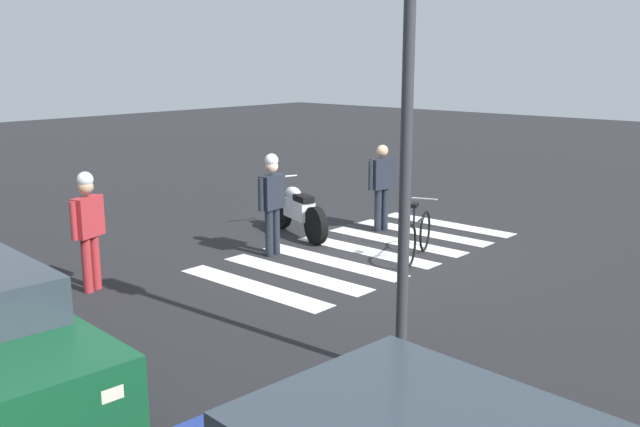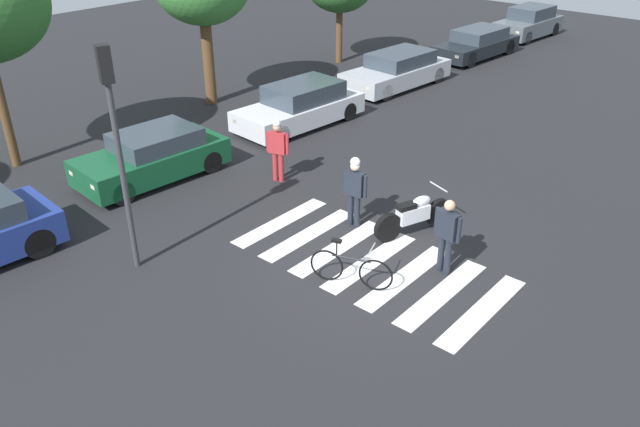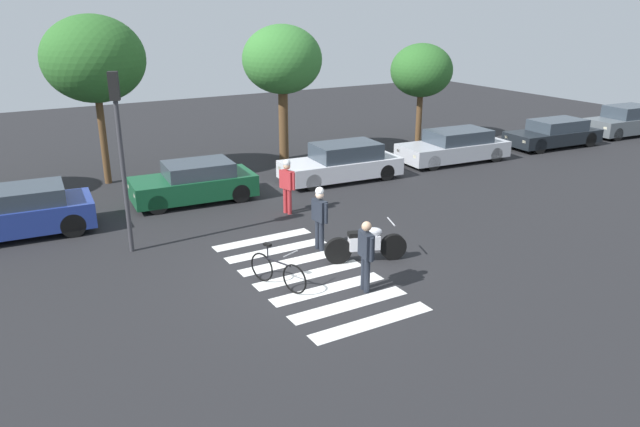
{
  "view_description": "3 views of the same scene",
  "coord_description": "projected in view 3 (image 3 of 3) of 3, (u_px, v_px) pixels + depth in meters",
  "views": [
    {
      "loc": [
        -7.4,
        9.48,
        3.34
      ],
      "look_at": [
        -0.05,
        1.25,
        0.89
      ],
      "focal_mm": 39.51,
      "sensor_mm": 36.0,
      "label": 1
    },
    {
      "loc": [
        -9.52,
        -6.77,
        7.53
      ],
      "look_at": [
        -0.05,
        1.4,
        0.72
      ],
      "focal_mm": 35.68,
      "sensor_mm": 36.0,
      "label": 2
    },
    {
      "loc": [
        -6.49,
        -11.7,
        6.25
      ],
      "look_at": [
        0.9,
        1.03,
        1.13
      ],
      "focal_mm": 33.61,
      "sensor_mm": 36.0,
      "label": 3
    }
  ],
  "objects": [
    {
      "name": "leaning_bicycle",
      "position": [
        278.0,
        271.0,
        13.94
      ],
      "size": [
        0.69,
        1.66,
        1.02
      ],
      "color": "black",
      "rests_on": "ground_plane"
    },
    {
      "name": "car_silver_sedan",
      "position": [
        454.0,
        147.0,
        25.15
      ],
      "size": [
        4.82,
        2.18,
        1.34
      ],
      "color": "black",
      "rests_on": "ground_plane"
    },
    {
      "name": "crosswalk_stripes",
      "position": [
        309.0,
        275.0,
        14.69
      ],
      "size": [
        2.9,
        5.85,
        0.01
      ],
      "color": "silver",
      "rests_on": "ground_plane"
    },
    {
      "name": "street_tree_end",
      "position": [
        421.0,
        71.0,
        28.13
      ],
      "size": [
        2.92,
        2.92,
        4.61
      ],
      "color": "brown",
      "rests_on": "ground_plane"
    },
    {
      "name": "car_blue_hatchback",
      "position": [
        19.0,
        212.0,
        17.03
      ],
      "size": [
        4.16,
        2.12,
        1.41
      ],
      "color": "black",
      "rests_on": "ground_plane"
    },
    {
      "name": "ground_plane",
      "position": [
        309.0,
        275.0,
        14.69
      ],
      "size": [
        60.0,
        60.0,
        0.0
      ],
      "primitive_type": "plane",
      "color": "#232326"
    },
    {
      "name": "police_motorcycle",
      "position": [
        366.0,
        244.0,
        15.31
      ],
      "size": [
        2.07,
        0.95,
        1.07
      ],
      "color": "black",
      "rests_on": "ground_plane"
    },
    {
      "name": "traffic_light_pole",
      "position": [
        119.0,
        136.0,
        15.09
      ],
      "size": [
        0.31,
        0.36,
        4.73
      ],
      "color": "#38383D",
      "rests_on": "ground_plane"
    },
    {
      "name": "officer_by_motorcycle",
      "position": [
        320.0,
        214.0,
        15.88
      ],
      "size": [
        0.25,
        0.66,
        1.77
      ],
      "color": "#1E232D",
      "rests_on": "ground_plane"
    },
    {
      "name": "car_white_van",
      "position": [
        342.0,
        163.0,
        22.48
      ],
      "size": [
        4.61,
        2.13,
        1.39
      ],
      "color": "black",
      "rests_on": "ground_plane"
    },
    {
      "name": "car_black_suv",
      "position": [
        554.0,
        134.0,
        27.81
      ],
      "size": [
        4.71,
        2.07,
        1.27
      ],
      "color": "black",
      "rests_on": "ground_plane"
    },
    {
      "name": "officer_on_foot",
      "position": [
        366.0,
        252.0,
        13.57
      ],
      "size": [
        0.28,
        0.67,
        1.7
      ],
      "color": "#1E232D",
      "rests_on": "ground_plane"
    },
    {
      "name": "car_grey_coupe",
      "position": [
        625.0,
        122.0,
        30.21
      ],
      "size": [
        4.18,
        2.01,
        1.5
      ],
      "color": "black",
      "rests_on": "ground_plane"
    },
    {
      "name": "pedestrian_bystander",
      "position": [
        287.0,
        183.0,
        18.7
      ],
      "size": [
        0.34,
        0.64,
        1.76
      ],
      "color": "#B22D33",
      "rests_on": "ground_plane"
    },
    {
      "name": "car_green_compact",
      "position": [
        194.0,
        183.0,
        20.02
      ],
      "size": [
        4.16,
        2.09,
        1.33
      ],
      "color": "black",
      "rests_on": "ground_plane"
    },
    {
      "name": "street_tree_far",
      "position": [
        282.0,
        60.0,
        24.41
      ],
      "size": [
        3.27,
        3.27,
        5.56
      ],
      "color": "brown",
      "rests_on": "ground_plane"
    },
    {
      "name": "street_tree_mid",
      "position": [
        94.0,
        59.0,
        20.82
      ],
      "size": [
        3.55,
        3.55,
        6.0
      ],
      "color": "brown",
      "rests_on": "ground_plane"
    }
  ]
}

